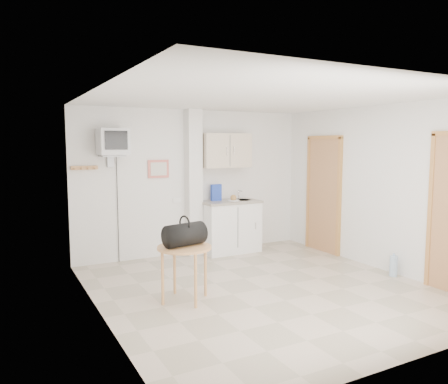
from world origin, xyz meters
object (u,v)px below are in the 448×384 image
crt_television (113,143)px  duffel_bag (185,234)px  water_bottle (394,266)px  round_table (184,253)px

crt_television → duffel_bag: 2.25m
duffel_bag → water_bottle: size_ratio=1.65×
round_table → water_bottle: bearing=-9.3°
crt_television → round_table: (0.36, -1.93, -1.34)m
crt_television → round_table: 2.38m
crt_television → duffel_bag: (0.38, -1.91, -1.11)m
crt_television → water_bottle: crt_television is taller
crt_television → water_bottle: (3.43, -2.44, -1.78)m
round_table → duffel_bag: bearing=53.4°
crt_television → water_bottle: 4.57m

